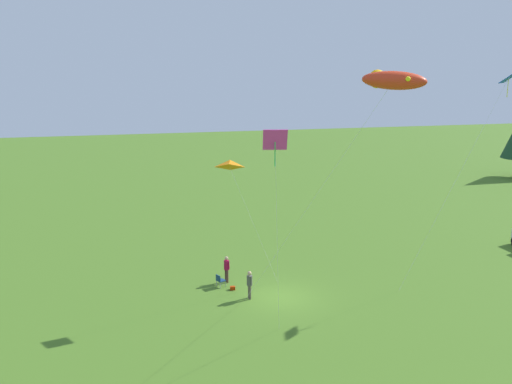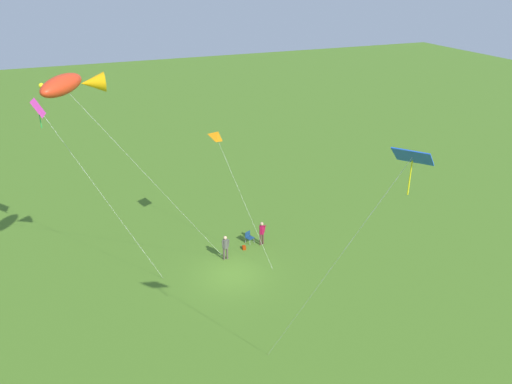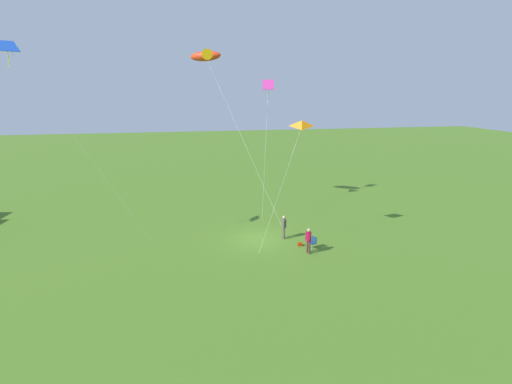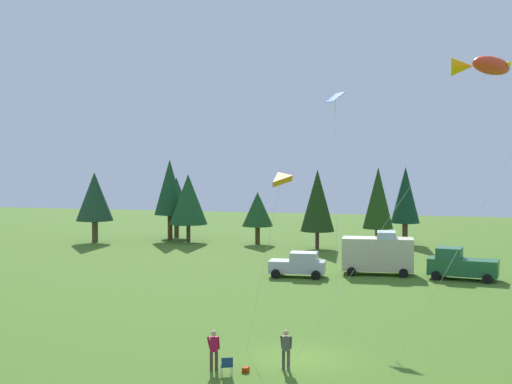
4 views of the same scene
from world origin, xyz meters
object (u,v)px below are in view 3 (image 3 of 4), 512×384
object	(u,v)px
kite_delta_orange	(302,124)
person_kite_flyer	(284,225)
person_spectator	(309,239)
kite_diamond_rainbow	(268,88)
kite_large_fish	(206,56)
kite_diamond_blue	(12,53)
folding_chair	(313,242)
backpack_on_grass	(300,244)

from	to	relation	value
kite_delta_orange	person_kite_flyer	bearing A→B (deg)	83.72
person_spectator	kite_diamond_rainbow	distance (m)	15.87
kite_large_fish	person_spectator	bearing A→B (deg)	-153.83
person_kite_flyer	kite_delta_orange	distance (m)	7.35
kite_delta_orange	kite_diamond_blue	bearing A→B (deg)	90.26
person_kite_flyer	person_spectator	xyz separation A→B (m)	(-2.96, -0.87, 0.00)
folding_chair	backpack_on_grass	size ratio (longest dim) A/B	2.56
backpack_on_grass	kite_diamond_blue	world-z (taller)	kite_diamond_blue
person_spectator	kite_diamond_blue	size ratio (longest dim) A/B	0.13
person_kite_flyer	kite_diamond_rainbow	distance (m)	13.67
person_spectator	kite_delta_orange	distance (m)	7.81
person_spectator	kite_diamond_blue	distance (m)	20.88
person_kite_flyer	kite_diamond_rainbow	xyz separation A→B (m)	(9.62, -1.01, 9.66)
kite_diamond_blue	kite_delta_orange	bearing A→B (deg)	-89.74
person_kite_flyer	kite_delta_orange	size ratio (longest dim) A/B	0.20
kite_diamond_blue	kite_diamond_rainbow	distance (m)	20.01
kite_large_fish	kite_delta_orange	bearing A→B (deg)	-145.50
person_spectator	backpack_on_grass	size ratio (longest dim) A/B	5.44
kite_large_fish	kite_diamond_blue	distance (m)	14.42
person_spectator	kite_delta_orange	xyz separation A→B (m)	(2.84, -0.23, 7.27)
kite_diamond_rainbow	person_spectator	bearing A→B (deg)	179.34
backpack_on_grass	folding_chair	bearing A→B (deg)	-131.92
kite_diamond_blue	folding_chair	bearing A→B (deg)	-96.49
person_kite_flyer	kite_diamond_rainbow	size ratio (longest dim) A/B	0.15
kite_large_fish	kite_diamond_rainbow	bearing A→B (deg)	-75.75
kite_delta_orange	backpack_on_grass	bearing A→B (deg)	166.33
folding_chair	kite_large_fish	xyz separation A→B (m)	(10.41, 6.06, 12.77)
backpack_on_grass	kite_diamond_rainbow	world-z (taller)	kite_diamond_rainbow
person_kite_flyer	kite_delta_orange	bearing A→B (deg)	173.87
backpack_on_grass	kite_diamond_blue	bearing A→B (deg)	85.34
person_kite_flyer	kite_delta_orange	world-z (taller)	kite_delta_orange
person_kite_flyer	person_spectator	size ratio (longest dim) A/B	1.00
folding_chair	kite_diamond_rainbow	bearing A→B (deg)	-112.37
folding_chair	kite_large_fish	distance (m)	17.56
kite_large_fish	kite_diamond_blue	world-z (taller)	kite_large_fish
person_kite_flyer	kite_large_fish	bearing A→B (deg)	-60.46
folding_chair	kite_delta_orange	size ratio (longest dim) A/B	0.09
folding_chair	kite_diamond_rainbow	distance (m)	15.63
kite_delta_orange	kite_diamond_rainbow	world-z (taller)	kite_diamond_rainbow
kite_delta_orange	kite_diamond_rainbow	distance (m)	10.03
person_spectator	kite_diamond_rainbow	world-z (taller)	kite_diamond_rainbow
kite_diamond_blue	kite_delta_orange	size ratio (longest dim) A/B	1.53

